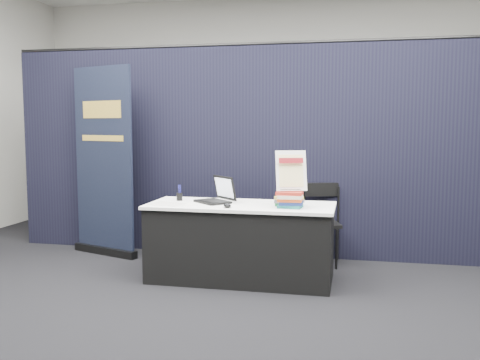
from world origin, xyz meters
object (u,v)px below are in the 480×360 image
object	(u,v)px
display_table	(241,242)
info_sign	(291,171)
book_stack_tall	(290,200)
book_stack_short	(289,201)
stacking_chair	(320,219)
laptop	(214,196)
pullup_banner	(104,172)

from	to	relation	value
display_table	info_sign	xyz separation A→B (m)	(0.50, -0.10, 0.71)
book_stack_tall	info_sign	distance (m)	0.26
book_stack_short	stacking_chair	xyz separation A→B (m)	(0.25, 0.85, -0.31)
display_table	laptop	xyz separation A→B (m)	(-0.29, 0.07, 0.43)
book_stack_tall	pullup_banner	world-z (taller)	pullup_banner
display_table	pullup_banner	world-z (taller)	pullup_banner
display_table	book_stack_short	world-z (taller)	book_stack_short
display_table	book_stack_tall	bearing A→B (deg)	-15.14
display_table	stacking_chair	size ratio (longest dim) A/B	2.07
pullup_banner	book_stack_short	bearing A→B (deg)	1.82
laptop	pullup_banner	bearing A→B (deg)	-159.45
display_table	book_stack_tall	distance (m)	0.68
display_table	info_sign	size ratio (longest dim) A/B	4.66
book_stack_tall	book_stack_short	world-z (taller)	book_stack_tall
display_table	info_sign	bearing A→B (deg)	-11.81
display_table	stacking_chair	distance (m)	1.09
pullup_banner	stacking_chair	world-z (taller)	pullup_banner
stacking_chair	laptop	bearing A→B (deg)	-160.37
book_stack_short	pullup_banner	size ratio (longest dim) A/B	0.12
laptop	book_stack_tall	bearing A→B (deg)	28.76
book_stack_tall	pullup_banner	size ratio (longest dim) A/B	0.11
book_stack_short	pullup_banner	bearing A→B (deg)	162.26
laptop	info_sign	distance (m)	0.85
book_stack_tall	info_sign	bearing A→B (deg)	90.00
laptop	book_stack_tall	xyz separation A→B (m)	(0.79, -0.20, 0.02)
display_table	stacking_chair	bearing A→B (deg)	48.64
info_sign	pullup_banner	distance (m)	2.40
display_table	laptop	bearing A→B (deg)	166.95
display_table	book_stack_short	bearing A→B (deg)	-4.06
laptop	info_sign	xyz separation A→B (m)	(0.79, -0.17, 0.28)
info_sign	stacking_chair	xyz separation A→B (m)	(0.22, 0.92, -0.60)
book_stack_short	info_sign	bearing A→B (deg)	-67.47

